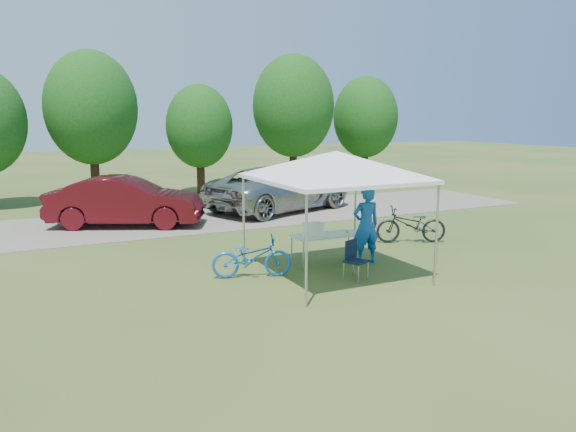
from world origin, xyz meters
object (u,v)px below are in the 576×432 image
at_px(cyclist, 366,225).
at_px(minivan, 281,188).
at_px(folding_table, 327,236).
at_px(bike_blue, 252,257).
at_px(cooler, 313,229).
at_px(folding_chair, 354,256).
at_px(bike_dark, 411,225).
at_px(sedan, 126,201).

distance_m(cyclist, minivan, 7.80).
distance_m(folding_table, bike_blue, 2.11).
xyz_separation_m(cooler, cyclist, (1.18, -0.42, 0.07)).
height_order(folding_table, folding_chair, folding_chair).
relative_size(cooler, minivan, 0.07).
bearing_deg(bike_dark, folding_table, -51.60).
bearing_deg(folding_chair, cyclist, 21.04).
xyz_separation_m(folding_chair, bike_dark, (3.29, 2.18, 0.02)).
height_order(cyclist, minivan, cyclist).
height_order(minivan, sedan, minivan).
xyz_separation_m(folding_chair, cooler, (-0.25, 1.35, 0.37)).
distance_m(cooler, bike_dark, 3.65).
bearing_deg(bike_dark, cooler, -53.12).
height_order(folding_chair, cyclist, cyclist).
bearing_deg(bike_dark, sedan, -107.88).
xyz_separation_m(cooler, bike_dark, (3.53, 0.83, -0.35)).
bearing_deg(bike_dark, folding_chair, -32.74).
height_order(folding_table, bike_blue, bike_blue).
bearing_deg(cooler, bike_dark, 13.14).
height_order(bike_blue, minivan, minivan).
height_order(folding_chair, minivan, minivan).
bearing_deg(minivan, sedan, 76.27).
bearing_deg(cyclist, bike_dark, -145.46).
bearing_deg(sedan, cyclist, -124.69).
distance_m(folding_table, cyclist, 0.95).
relative_size(cooler, cyclist, 0.24).
height_order(bike_blue, sedan, sedan).
distance_m(folding_chair, cyclist, 1.39).
xyz_separation_m(cyclist, sedan, (-4.22, 7.08, -0.12)).
relative_size(cooler, sedan, 0.09).
distance_m(minivan, sedan, 5.71).
bearing_deg(minivan, folding_chair, 144.88).
xyz_separation_m(cooler, minivan, (2.64, 7.24, -0.02)).
relative_size(cyclist, minivan, 0.31).
distance_m(folding_table, cooler, 0.43).
distance_m(bike_blue, minivan, 8.73).
distance_m(folding_chair, cooler, 1.42).
xyz_separation_m(folding_table, bike_dark, (3.15, 0.83, -0.14)).
bearing_deg(folding_table, cooler, 180.00).
distance_m(cooler, sedan, 7.33).
bearing_deg(cooler, minivan, 69.94).
bearing_deg(minivan, bike_blue, 130.65).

